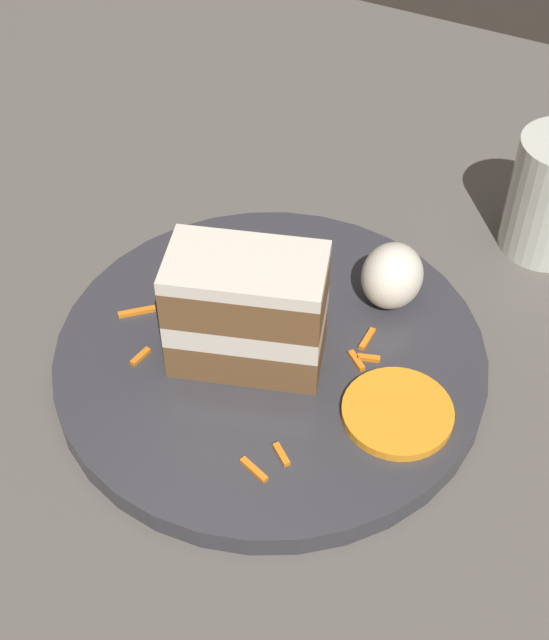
{
  "coord_description": "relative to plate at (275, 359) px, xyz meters",
  "views": [
    {
      "loc": [
        -0.39,
        -0.18,
        0.47
      ],
      "look_at": [
        -0.04,
        -0.0,
        0.07
      ],
      "focal_mm": 50.0,
      "sensor_mm": 36.0,
      "label": 1
    }
  ],
  "objects": [
    {
      "name": "cake_slice",
      "position": [
        -0.01,
        0.01,
        0.05
      ],
      "size": [
        0.08,
        0.11,
        0.08
      ],
      "rotation": [
        0.0,
        0.0,
        0.31
      ],
      "color": "brown",
      "rests_on": "plate"
    },
    {
      "name": "plate",
      "position": [
        0.0,
        0.0,
        0.0
      ],
      "size": [
        0.29,
        0.29,
        0.02
      ],
      "primitive_type": "cylinder",
      "color": "#333338",
      "rests_on": "dining_table"
    },
    {
      "name": "dining_table",
      "position": [
        0.04,
        0.0,
        -0.02
      ],
      "size": [
        0.93,
        1.15,
        0.02
      ],
      "primitive_type": "cube",
      "color": "#56514C",
      "rests_on": "ground"
    },
    {
      "name": "carrot_shreds_scatter",
      "position": [
        -0.0,
        0.01,
        0.01
      ],
      "size": [
        0.18,
        0.18,
        0.0
      ],
      "color": "orange",
      "rests_on": "plate"
    },
    {
      "name": "ground_plane",
      "position": [
        0.04,
        0.0,
        -0.03
      ],
      "size": [
        6.0,
        6.0,
        0.0
      ],
      "primitive_type": "plane",
      "color": "black",
      "rests_on": "ground"
    },
    {
      "name": "cream_dollop",
      "position": [
        0.08,
        -0.05,
        0.03
      ],
      "size": [
        0.05,
        0.04,
        0.05
      ],
      "primitive_type": "ellipsoid",
      "color": "silver",
      "rests_on": "plate"
    },
    {
      "name": "orange_garnish",
      "position": [
        -0.01,
        -0.09,
        0.01
      ],
      "size": [
        0.07,
        0.07,
        0.01
      ],
      "primitive_type": "cylinder",
      "color": "orange",
      "rests_on": "plate"
    }
  ]
}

